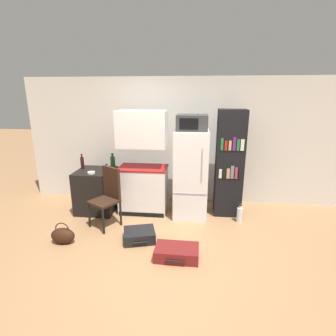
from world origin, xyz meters
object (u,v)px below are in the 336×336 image
object	(u,v)px
refrigerator	(191,174)
suitcase_large_flat	(139,235)
bottle_wine_dark	(82,163)
side_table	(97,191)
bookshelf	(229,164)
microwave	(192,123)
bottle_amber_beer	(107,169)
bottle_green_tall	(113,162)
bowl	(91,173)
chair	(108,193)
handbag	(63,235)
suitcase_small_flat	(177,252)
water_bottle_front	(240,214)
kitchen_hutch	(143,167)

from	to	relation	value
refrigerator	suitcase_large_flat	xyz separation A→B (m)	(-0.74, -0.99, -0.69)
bottle_wine_dark	side_table	bearing A→B (deg)	-18.87
bookshelf	microwave	bearing A→B (deg)	-169.08
bottle_amber_beer	bottle_green_tall	bearing A→B (deg)	90.97
refrigerator	bowl	xyz separation A→B (m)	(-1.75, -0.21, 0.03)
bottle_green_tall	bottle_wine_dark	distance (m)	0.56
refrigerator	bottle_wine_dark	distance (m)	2.04
chair	handbag	bearing A→B (deg)	-95.62
refrigerator	bowl	bearing A→B (deg)	-173.03
bottle_wine_dark	handbag	world-z (taller)	bottle_wine_dark
chair	suitcase_small_flat	size ratio (longest dim) A/B	1.67
bookshelf	water_bottle_front	world-z (taller)	bookshelf
refrigerator	suitcase_small_flat	bearing A→B (deg)	-95.66
refrigerator	handbag	size ratio (longest dim) A/B	4.31
chair	suitcase_large_flat	size ratio (longest dim) A/B	1.82
suitcase_large_flat	suitcase_small_flat	size ratio (longest dim) A/B	0.92
bookshelf	bottle_wine_dark	bearing A→B (deg)	-178.95
handbag	suitcase_large_flat	bearing A→B (deg)	10.06
kitchen_hutch	suitcase_small_flat	size ratio (longest dim) A/B	3.16
refrigerator	water_bottle_front	xyz separation A→B (m)	(0.86, -0.22, -0.63)
bottle_wine_dark	water_bottle_front	world-z (taller)	bottle_wine_dark
kitchen_hutch	bottle_green_tall	bearing A→B (deg)	166.68
refrigerator	bottle_green_tall	xyz separation A→B (m)	(-1.49, 0.20, 0.13)
side_table	chair	size ratio (longest dim) A/B	0.80
side_table	handbag	xyz separation A→B (m)	(-0.09, -1.17, -0.27)
bowl	suitcase_small_flat	world-z (taller)	bowl
bottle_wine_dark	bowl	bearing A→B (deg)	-45.80
refrigerator	handbag	distance (m)	2.30
bottle_amber_beer	bottle_wine_dark	distance (m)	0.61
water_bottle_front	handbag	bearing A→B (deg)	-160.29
kitchen_hutch	suitcase_large_flat	size ratio (longest dim) A/B	3.43
side_table	bottle_amber_beer	size ratio (longest dim) A/B	4.57
bottle_wine_dark	chair	distance (m)	0.98
microwave	suitcase_large_flat	world-z (taller)	microwave
water_bottle_front	suitcase_large_flat	bearing A→B (deg)	-154.15
side_table	water_bottle_front	world-z (taller)	side_table
bottle_amber_beer	suitcase_large_flat	bearing A→B (deg)	-47.92
bottle_green_tall	bowl	distance (m)	0.50
chair	bookshelf	bearing A→B (deg)	49.96
kitchen_hutch	bookshelf	xyz separation A→B (m)	(1.55, 0.07, 0.09)
bottle_wine_dark	chair	bearing A→B (deg)	-41.54
kitchen_hutch	bottle_wine_dark	size ratio (longest dim) A/B	6.64
kitchen_hutch	water_bottle_front	world-z (taller)	kitchen_hutch
kitchen_hutch	refrigerator	size ratio (longest dim) A/B	1.21
bookshelf	chair	bearing A→B (deg)	-161.92
bottle_green_tall	suitcase_small_flat	size ratio (longest dim) A/B	0.47
refrigerator	bookshelf	xyz separation A→B (m)	(0.68, 0.13, 0.18)
kitchen_hutch	suitcase_large_flat	world-z (taller)	kitchen_hutch
suitcase_large_flat	bottle_wine_dark	bearing A→B (deg)	124.55
side_table	bottle_amber_beer	bearing A→B (deg)	-28.30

